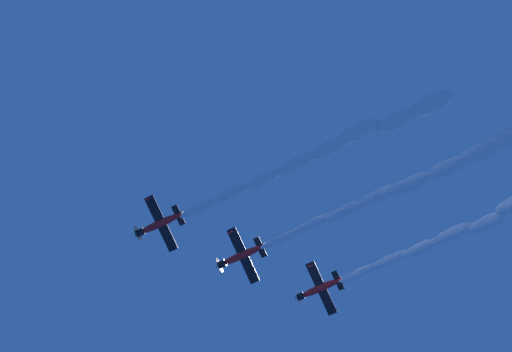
% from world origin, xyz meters
% --- Properties ---
extents(airplane_lead, '(6.89, 7.38, 2.40)m').
position_xyz_m(airplane_lead, '(4.90, -1.42, 79.90)').
color(airplane_lead, red).
extents(airplane_left_wingman, '(6.90, 7.33, 2.50)m').
position_xyz_m(airplane_left_wingman, '(15.93, 2.03, 79.66)').
color(airplane_left_wingman, red).
extents(airplane_right_wingman, '(6.88, 7.37, 2.43)m').
position_xyz_m(airplane_right_wingman, '(26.99, 6.58, 81.64)').
color(airplane_right_wingman, red).
extents(smoke_trail_lead, '(33.56, 20.37, 3.54)m').
position_xyz_m(smoke_trail_lead, '(28.10, -14.57, 78.55)').
color(smoke_trail_lead, white).
extents(smoke_trail_left_wingman, '(33.52, 20.63, 3.86)m').
position_xyz_m(smoke_trail_left_wingman, '(39.07, -11.35, 78.23)').
color(smoke_trail_left_wingman, white).
extents(smoke_trail_right_wingman, '(33.83, 20.71, 3.52)m').
position_xyz_m(smoke_trail_right_wingman, '(49.98, -6.73, 80.32)').
color(smoke_trail_right_wingman, white).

